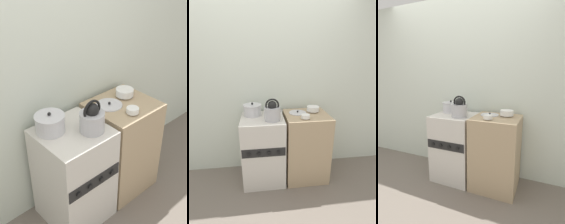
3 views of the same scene
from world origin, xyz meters
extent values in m
cube|color=silver|center=(0.00, 0.60, 1.25)|extent=(7.00, 0.06, 2.50)
cube|color=beige|center=(0.00, 0.26, 0.46)|extent=(0.54, 0.53, 0.91)
cube|color=black|center=(0.00, 0.00, 0.57)|extent=(0.52, 0.01, 0.11)
cylinder|color=black|center=(-0.18, -0.01, 0.57)|extent=(0.04, 0.02, 0.04)
cylinder|color=black|center=(-0.06, -0.01, 0.57)|extent=(0.04, 0.02, 0.04)
cylinder|color=black|center=(0.06, -0.01, 0.57)|extent=(0.04, 0.02, 0.04)
cylinder|color=black|center=(0.18, -0.01, 0.57)|extent=(0.04, 0.02, 0.04)
cube|color=tan|center=(0.58, 0.27, 0.47)|extent=(0.57, 0.53, 0.93)
cylinder|color=#B2B2B7|center=(0.12, 0.17, 0.99)|extent=(0.20, 0.20, 0.16)
sphere|color=black|center=(0.12, 0.17, 1.10)|extent=(0.11, 0.11, 0.11)
torus|color=black|center=(0.12, 0.17, 1.10)|extent=(0.17, 0.02, 0.17)
cone|color=#B2B2B7|center=(0.22, 0.17, 1.02)|extent=(0.10, 0.04, 0.08)
cylinder|color=silver|center=(-0.12, 0.38, 0.98)|extent=(0.23, 0.23, 0.13)
cylinder|color=silver|center=(-0.12, 0.38, 1.05)|extent=(0.24, 0.24, 0.01)
sphere|color=black|center=(-0.12, 0.38, 1.07)|extent=(0.03, 0.03, 0.03)
cylinder|color=white|center=(0.68, 0.35, 0.94)|extent=(0.07, 0.07, 0.01)
cylinder|color=white|center=(0.68, 0.35, 0.98)|extent=(0.16, 0.16, 0.06)
cylinder|color=white|center=(0.52, 0.11, 0.94)|extent=(0.05, 0.05, 0.01)
cylinder|color=white|center=(0.52, 0.11, 0.96)|extent=(0.11, 0.11, 0.04)
cylinder|color=silver|center=(0.47, 0.33, 0.94)|extent=(0.23, 0.23, 0.01)
sphere|color=black|center=(0.47, 0.33, 0.95)|extent=(0.02, 0.02, 0.02)
camera|label=1|loc=(-1.21, -1.31, 2.32)|focal=50.00mm
camera|label=2|loc=(-0.02, -1.82, 1.69)|focal=28.00mm
camera|label=3|loc=(1.11, -1.76, 1.44)|focal=28.00mm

